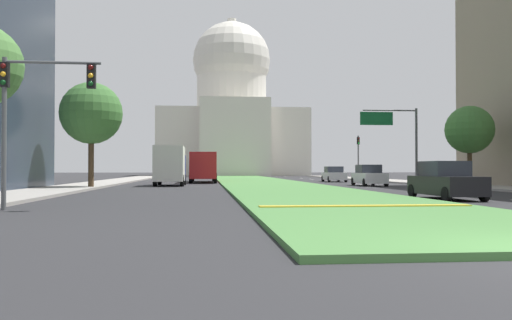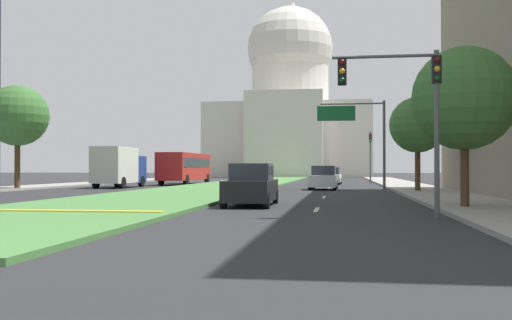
% 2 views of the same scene
% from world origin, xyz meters
% --- Properties ---
extents(ground_plane, '(260.00, 260.00, 0.00)m').
position_xyz_m(ground_plane, '(0.00, 49.36, 0.00)').
color(ground_plane, '#2B2B2D').
extents(grass_median, '(8.02, 88.84, 0.14)m').
position_xyz_m(grass_median, '(0.00, 44.42, 0.07)').
color(grass_median, '#4C8442').
rests_on(grass_median, ground_plane).
extents(median_curb_nose, '(7.22, 0.50, 0.04)m').
position_xyz_m(median_curb_nose, '(0.00, 9.60, 0.16)').
color(median_curb_nose, gold).
rests_on(median_curb_nose, grass_median).
extents(lane_dashes_right, '(0.16, 69.17, 0.01)m').
position_xyz_m(lane_dashes_right, '(8.35, 45.77, 0.00)').
color(lane_dashes_right, silver).
rests_on(lane_dashes_right, ground_plane).
extents(sidewalk_left, '(4.00, 88.84, 0.15)m').
position_xyz_m(sidewalk_left, '(-14.68, 39.48, 0.07)').
color(sidewalk_left, '#9E9991').
rests_on(sidewalk_left, ground_plane).
extents(sidewalk_right, '(4.00, 88.84, 0.15)m').
position_xyz_m(sidewalk_right, '(14.68, 39.48, 0.07)').
color(sidewalk_right, '#9E9991').
rests_on(sidewalk_right, ground_plane).
extents(capitol_building, '(28.92, 23.27, 31.88)m').
position_xyz_m(capitol_building, '(0.00, 98.08, 12.56)').
color(capitol_building, silver).
rests_on(capitol_building, ground_plane).
extents(traffic_light_near_left, '(3.34, 0.35, 5.20)m').
position_xyz_m(traffic_light_near_left, '(-11.34, 10.89, 3.80)').
color(traffic_light_near_left, '#515456').
rests_on(traffic_light_near_left, ground_plane).
extents(traffic_light_far_right, '(0.28, 0.35, 5.20)m').
position_xyz_m(traffic_light_far_right, '(12.18, 51.30, 3.31)').
color(traffic_light_far_right, '#515456').
rests_on(traffic_light_far_right, ground_plane).
extents(overhead_guide_sign, '(4.97, 0.20, 6.50)m').
position_xyz_m(overhead_guide_sign, '(10.62, 35.09, 4.62)').
color(overhead_guide_sign, '#515456').
rests_on(overhead_guide_sign, ground_plane).
extents(street_tree_left_mid, '(4.29, 4.29, 7.41)m').
position_xyz_m(street_tree_left_mid, '(-13.27, 29.78, 5.24)').
color(street_tree_left_mid, '#4C3823').
rests_on(street_tree_left_mid, ground_plane).
extents(street_tree_right_mid, '(3.51, 3.51, 6.04)m').
position_xyz_m(street_tree_right_mid, '(14.02, 29.31, 4.26)').
color(street_tree_right_mid, '#4C3823').
rests_on(street_tree_right_mid, ground_plane).
extents(sedan_lead_stopped, '(1.96, 4.46, 1.75)m').
position_xyz_m(sedan_lead_stopped, '(5.57, 15.46, 0.82)').
color(sedan_lead_stopped, black).
rests_on(sedan_lead_stopped, ground_plane).
extents(sedan_midblock, '(2.01, 4.38, 1.73)m').
position_xyz_m(sedan_midblock, '(8.00, 34.31, 0.81)').
color(sedan_midblock, silver).
rests_on(sedan_midblock, ground_plane).
extents(sedan_distant, '(2.15, 4.58, 1.63)m').
position_xyz_m(sedan_distant, '(8.26, 47.08, 0.77)').
color(sedan_distant, silver).
rests_on(sedan_distant, ground_plane).
extents(box_truck_delivery, '(2.40, 6.40, 3.20)m').
position_xyz_m(box_truck_delivery, '(-8.22, 35.92, 1.68)').
color(box_truck_delivery, navy).
rests_on(box_truck_delivery, ground_plane).
extents(city_bus, '(2.62, 11.00, 2.95)m').
position_xyz_m(city_bus, '(-5.57, 46.17, 1.77)').
color(city_bus, '#B21E1E').
rests_on(city_bus, ground_plane).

